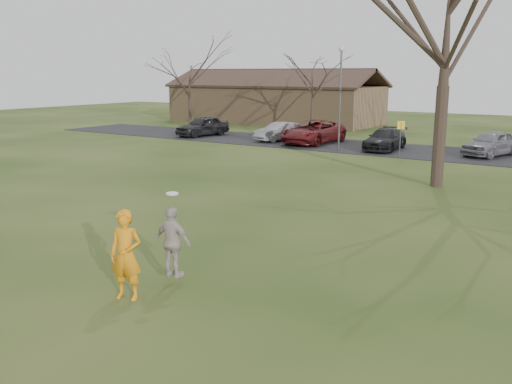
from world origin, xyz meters
TOP-DOWN VIEW (x-y plane):
  - ground at (0.00, 0.00)m, footprint 120.00×120.00m
  - parking_strip at (0.00, 25.00)m, footprint 62.00×6.50m
  - player_defender at (-0.21, -0.70)m, footprint 0.82×0.67m
  - car_0 at (-18.13, 24.40)m, footprint 2.54×4.61m
  - car_1 at (-11.62, 24.97)m, footprint 2.62×4.16m
  - car_2 at (-9.00, 24.98)m, footprint 2.73×5.65m
  - car_3 at (-3.79, 24.53)m, footprint 2.06×4.55m
  - car_4 at (2.25, 25.39)m, footprint 3.03×4.56m
  - catching_play at (0.12, 0.42)m, footprint 0.97×0.43m
  - building at (-20.00, 38.00)m, footprint 20.60×8.50m
  - lamp_post at (-6.00, 22.50)m, footprint 0.34×0.34m
  - sign_yellow at (-2.00, 22.00)m, footprint 0.35×0.35m
  - big_tree at (2.00, 15.00)m, footprint 9.00×9.00m

SIDE VIEW (x-z plane):
  - ground at x=0.00m, z-range 0.00..0.00m
  - parking_strip at x=0.00m, z-range 0.00..0.04m
  - car_3 at x=-3.79m, z-range 0.04..1.33m
  - car_1 at x=-11.62m, z-range 0.04..1.33m
  - car_4 at x=2.25m, z-range 0.04..1.48m
  - car_0 at x=-18.13m, z-range 0.04..1.52m
  - car_2 at x=-9.00m, z-range 0.04..1.59m
  - player_defender at x=-0.21m, z-range 0.00..1.94m
  - catching_play at x=0.12m, z-range 0.03..2.00m
  - sign_yellow at x=-2.00m, z-range 0.41..2.49m
  - building at x=-20.00m, z-range -0.64..4.50m
  - lamp_post at x=-6.00m, z-range 0.83..7.10m
  - big_tree at x=2.00m, z-range 0.00..14.00m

